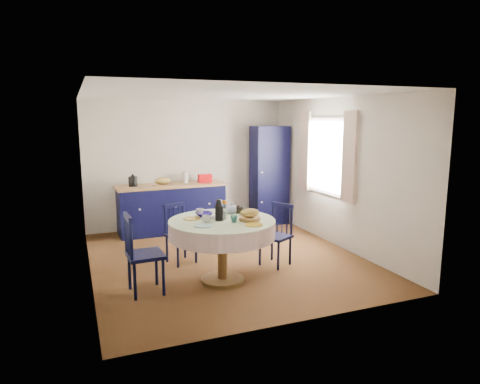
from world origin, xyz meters
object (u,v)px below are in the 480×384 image
Objects in this scene: cobalt_bowl at (204,214)px; mug_d at (200,212)px; chair_right at (277,234)px; pantry_cabinet at (269,175)px; chair_far at (180,233)px; mug_b at (234,219)px; dining_table at (223,229)px; mug_c at (239,210)px; mug_a at (206,219)px; kitchen_counter at (172,207)px; chair_left at (142,253)px.

mug_d is at bearing 124.86° from cobalt_bowl.
mug_d is (-1.18, -0.02, 0.43)m from chair_right.
pantry_cabinet is 2.25× the size of chair_far.
mug_b is at bearing -121.21° from pantry_cabinet.
dining_table is 0.47m from mug_c.
cobalt_bowl is (0.04, -0.06, -0.02)m from mug_d.
mug_b is at bearing -88.99° from chair_far.
dining_table is 0.43m from mug_d.
dining_table is 0.29m from mug_a.
chair_far is (-0.27, -1.78, -0.02)m from kitchen_counter.
mug_c is at bearing -112.02° from chair_right.
cobalt_bowl reaches higher than chair_far.
mug_b is 0.91× the size of mug_d.
mug_b is at bearing -102.75° from chair_left.
mug_a is 0.48× the size of cobalt_bowl.
dining_table is 0.36m from cobalt_bowl.
pantry_cabinet reaches higher than mug_c.
chair_left reaches higher than chair_far.
mug_c reaches higher than chair_right.
cobalt_bowl is (-0.51, -0.00, -0.02)m from mug_c.
mug_b is 0.41× the size of cobalt_bowl.
mug_a reaches higher than cobalt_bowl.
dining_table reaches higher than mug_d.
dining_table is at bearing -141.12° from mug_c.
pantry_cabinet reaches higher than kitchen_counter.
dining_table is 1.37× the size of chair_left.
mug_b reaches higher than chair_far.
mug_a is at bearing -95.20° from kitchen_counter.
chair_far is 1.46m from chair_right.
kitchen_counter is 21.85× the size of mug_b.
dining_table is at bearing 115.59° from mug_b.
pantry_cabinet reaches higher than mug_d.
chair_left is 4.39× the size of cobalt_bowl.
mug_b is 0.73× the size of mug_c.
mug_a is at bearing -93.79° from mug_d.
mug_b is at bearing -118.38° from mug_c.
mug_c is (0.41, -2.49, 0.43)m from kitchen_counter.
mug_a reaches higher than chair_far.
mug_d is (-0.55, 0.05, -0.00)m from mug_c.
mug_d is at bearing -130.72° from pantry_cabinet.
chair_left is at bearing 179.37° from dining_table.
chair_far is at bearing 96.26° from mug_a.
pantry_cabinet is 15.44× the size of mug_c.
mug_a is (0.82, -0.05, 0.38)m from chair_left.
mug_b is (0.16, -2.95, 0.42)m from kitchen_counter.
dining_table is 6.03× the size of cobalt_bowl.
mug_c is at bearing 0.15° from cobalt_bowl.
chair_right is 9.63× the size of mug_b.
mug_b is 0.60m from mug_d.
chair_right is (0.97, 0.35, -0.26)m from dining_table.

